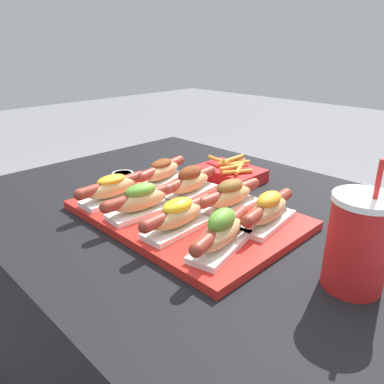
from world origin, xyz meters
TOP-DOWN VIEW (x-y plane):
  - patio_table at (0.00, 0.00)m, footprint 1.13×0.88m
  - serving_tray at (0.04, -0.07)m, footprint 0.49×0.34m
  - hot_dog_0 at (-0.13, -0.15)m, footprint 0.06×0.20m
  - hot_dog_1 at (-0.02, -0.15)m, footprint 0.07×0.20m
  - hot_dog_2 at (0.09, -0.14)m, footprint 0.07×0.20m
  - hot_dog_3 at (0.20, -0.14)m, footprint 0.09×0.19m
  - hot_dog_4 at (-0.14, 0.01)m, footprint 0.09×0.19m
  - hot_dog_5 at (-0.02, 0.01)m, footprint 0.08×0.20m
  - hot_dog_6 at (0.10, 0.01)m, footprint 0.07×0.20m
  - hot_dog_7 at (0.20, 0.01)m, footprint 0.08×0.20m
  - sauce_bowl at (-0.28, -0.02)m, footprint 0.06×0.06m
  - drink_cup at (0.41, -0.05)m, footprint 0.10×0.10m
  - fries_basket at (-0.06, 0.20)m, footprint 0.18×0.14m

SIDE VIEW (x-z plane):
  - patio_table at x=0.00m, z-range 0.00..0.68m
  - serving_tray at x=0.04m, z-range 0.68..0.70m
  - sauce_bowl at x=-0.28m, z-range 0.68..0.70m
  - fries_basket at x=-0.06m, z-range 0.67..0.73m
  - hot_dog_0 at x=-0.13m, z-range 0.70..0.76m
  - hot_dog_4 at x=-0.14m, z-range 0.70..0.76m
  - hot_dog_2 at x=0.09m, z-range 0.70..0.77m
  - hot_dog_1 at x=-0.02m, z-range 0.70..0.77m
  - hot_dog_6 at x=0.10m, z-range 0.70..0.77m
  - hot_dog_7 at x=0.20m, z-range 0.70..0.77m
  - hot_dog_5 at x=-0.02m, z-range 0.70..0.77m
  - hot_dog_3 at x=0.20m, z-range 0.70..0.77m
  - drink_cup at x=0.41m, z-range 0.65..0.87m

